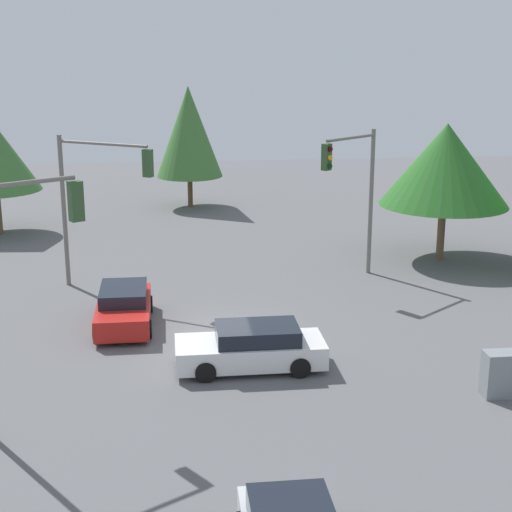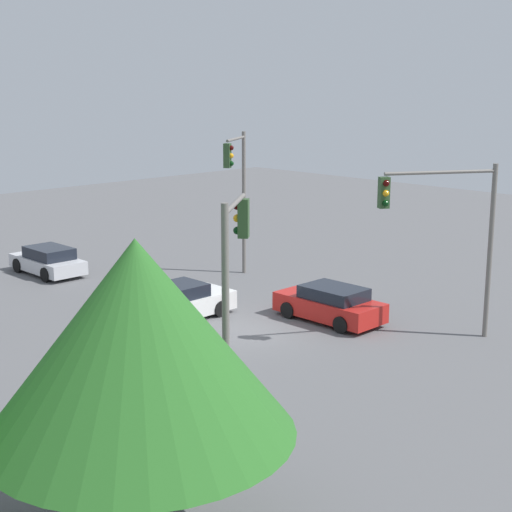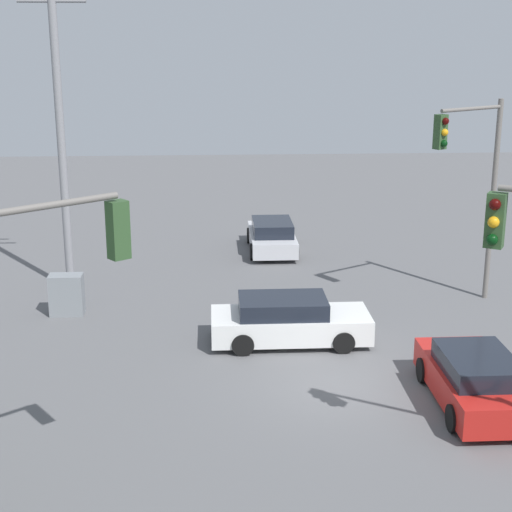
{
  "view_description": "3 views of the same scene",
  "coord_description": "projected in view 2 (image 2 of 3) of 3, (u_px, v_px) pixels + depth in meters",
  "views": [
    {
      "loc": [
        -1.48,
        -25.43,
        9.89
      ],
      "look_at": [
        1.31,
        -1.48,
        3.2
      ],
      "focal_mm": 55.0,
      "sensor_mm": 36.0,
      "label": 1
    },
    {
      "loc": [
        19.18,
        19.81,
        8.99
      ],
      "look_at": [
        -0.24,
        0.17,
        2.82
      ],
      "focal_mm": 55.0,
      "sensor_mm": 36.0,
      "label": 2
    },
    {
      "loc": [
        3.2,
        18.39,
        8.74
      ],
      "look_at": [
        2.1,
        -0.48,
        3.36
      ],
      "focal_mm": 55.0,
      "sensor_mm": 36.0,
      "label": 3
    }
  ],
  "objects": [
    {
      "name": "ground_plane",
      "position": [
        248.0,
        331.0,
        28.87
      ],
      "size": [
        80.0,
        80.0,
        0.0
      ],
      "primitive_type": "plane",
      "color": "#5B5B5E"
    },
    {
      "name": "tree_left",
      "position": [
        138.0,
        338.0,
        14.32
      ],
      "size": [
        5.87,
        5.87,
        6.27
      ],
      "color": "brown",
      "rests_on": "ground_plane"
    },
    {
      "name": "traffic_signal_main",
      "position": [
        448.0,
        221.0,
        26.93
      ],
      "size": [
        3.8,
        2.41,
        6.23
      ],
      "rotation": [
        0.0,
        0.0,
        -0.54
      ],
      "color": "slate",
      "rests_on": "ground_plane"
    },
    {
      "name": "sedan_white",
      "position": [
        176.0,
        303.0,
        30.09
      ],
      "size": [
        4.61,
        1.99,
        1.38
      ],
      "rotation": [
        0.0,
        0.0,
        1.57
      ],
      "color": "silver",
      "rests_on": "ground_plane"
    },
    {
      "name": "traffic_signal_aux",
      "position": [
        233.0,
        276.0,
        19.53
      ],
      "size": [
        2.68,
        2.19,
        6.27
      ],
      "rotation": [
        0.0,
        0.0,
        3.81
      ],
      "color": "slate",
      "rests_on": "ground_plane"
    },
    {
      "name": "sedan_red",
      "position": [
        330.0,
        304.0,
        29.95
      ],
      "size": [
        1.98,
        4.27,
        1.38
      ],
      "rotation": [
        0.0,
        0.0,
        3.14
      ],
      "color": "red",
      "rests_on": "ground_plane"
    },
    {
      "name": "sedan_silver",
      "position": [
        48.0,
        261.0,
        37.23
      ],
      "size": [
        1.93,
        4.19,
        1.33
      ],
      "rotation": [
        0.0,
        0.0,
        3.14
      ],
      "color": "silver",
      "rests_on": "ground_plane"
    },
    {
      "name": "traffic_signal_cross",
      "position": [
        238.0,
        182.0,
        35.67
      ],
      "size": [
        2.64,
        1.76,
        6.73
      ],
      "rotation": [
        0.0,
        0.0,
        0.54
      ],
      "color": "slate",
      "rests_on": "ground_plane"
    }
  ]
}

